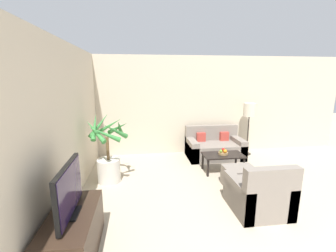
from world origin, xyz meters
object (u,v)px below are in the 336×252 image
(coffee_table, at_px, (223,157))
(apple_red, at_px, (223,150))
(television, at_px, (69,191))
(floor_lamp, at_px, (250,112))
(potted_palm, at_px, (108,157))
(orange_fruit, at_px, (225,151))
(sofa_loveseat, at_px, (214,147))
(tv_console, at_px, (73,235))
(fruit_bowl, at_px, (223,153))
(ottoman, at_px, (239,177))
(apple_green, at_px, (221,151))
(armchair, at_px, (259,195))

(coffee_table, xyz_separation_m, apple_red, (0.02, 0.06, 0.15))
(television, xyz_separation_m, floor_lamp, (3.80, 3.22, 0.34))
(television, bearing_deg, potted_palm, 85.03)
(orange_fruit, bearing_deg, sofa_loveseat, 84.35)
(tv_console, height_order, apple_red, tv_console)
(floor_lamp, relative_size, fruit_bowl, 6.76)
(apple_red, bearing_deg, potted_palm, -174.85)
(television, bearing_deg, sofa_loveseat, 47.89)
(television, bearing_deg, ottoman, 27.38)
(sofa_loveseat, distance_m, apple_green, 0.99)
(television, xyz_separation_m, armchair, (2.69, 0.60, -0.59))
(floor_lamp, distance_m, coffee_table, 1.76)
(apple_red, height_order, apple_green, apple_red)
(tv_console, bearing_deg, floor_lamp, 40.28)
(fruit_bowl, bearing_deg, armchair, -89.92)
(floor_lamp, relative_size, ottoman, 2.38)
(television, bearing_deg, armchair, 12.54)
(apple_red, bearing_deg, armchair, -90.74)
(apple_green, height_order, armchair, armchair)
(floor_lamp, xyz_separation_m, apple_green, (-1.17, -1.06, -0.71))
(tv_console, distance_m, television, 0.59)
(sofa_loveseat, xyz_separation_m, orange_fruit, (-0.10, -0.99, 0.23))
(apple_red, bearing_deg, television, -140.68)
(armchair, bearing_deg, floor_lamp, 67.08)
(sofa_loveseat, relative_size, floor_lamp, 1.02)
(ottoman, bearing_deg, orange_fruit, 93.04)
(floor_lamp, relative_size, apple_green, 21.36)
(sofa_loveseat, xyz_separation_m, floor_lamp, (0.99, 0.11, 0.93))
(tv_console, bearing_deg, armchair, 12.53)
(sofa_loveseat, relative_size, apple_green, 21.73)
(tv_console, distance_m, sofa_loveseat, 4.20)
(television, xyz_separation_m, coffee_table, (2.69, 2.16, -0.51))
(tv_console, relative_size, orange_fruit, 13.40)
(orange_fruit, bearing_deg, apple_red, 90.88)
(fruit_bowl, bearing_deg, television, -141.09)
(tv_console, bearing_deg, ottoman, 27.35)
(floor_lamp, relative_size, orange_fruit, 17.13)
(tv_console, relative_size, floor_lamp, 0.78)
(potted_palm, bearing_deg, tv_console, -95.07)
(potted_palm, relative_size, armchair, 1.64)
(tv_console, bearing_deg, television, -0.00)
(fruit_bowl, bearing_deg, tv_console, -141.13)
(floor_lamp, xyz_separation_m, coffee_table, (-1.11, -1.06, -0.85))
(coffee_table, distance_m, ottoman, 0.76)
(floor_lamp, xyz_separation_m, ottoman, (-1.05, -1.80, -1.01))
(tv_console, bearing_deg, apple_red, 39.29)
(orange_fruit, bearing_deg, fruit_bowl, 114.73)
(tv_console, xyz_separation_m, orange_fruit, (2.72, 2.12, 0.22))
(armchair, distance_m, ottoman, 0.83)
(coffee_table, xyz_separation_m, fruit_bowl, (0.00, 0.01, 0.08))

